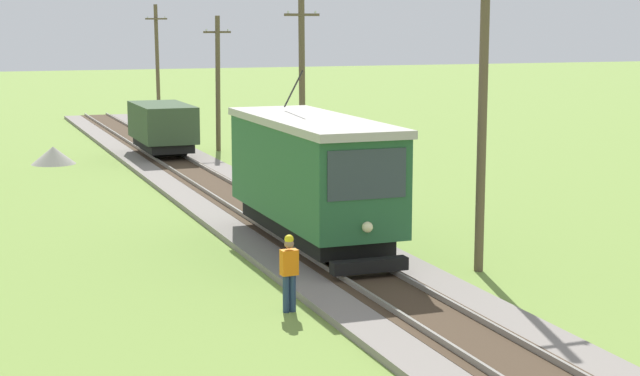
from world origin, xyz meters
TOP-DOWN VIEW (x-y plane):
  - red_tram at (0.00, 16.40)m, footprint 2.60×8.54m
  - freight_car at (0.00, 37.36)m, footprint 2.40×5.20m
  - utility_pole_near_tram at (3.27, 12.56)m, footprint 1.40×0.27m
  - utility_pole_mid at (3.27, 26.57)m, footprint 1.40×0.38m
  - utility_pole_far at (3.27, 39.35)m, footprint 1.40×0.46m
  - utility_pole_distant at (3.27, 54.58)m, footprint 1.40×0.57m
  - gravel_pile at (-5.11, 37.37)m, footprint 2.03×2.03m
  - track_worker at (-2.62, 10.67)m, footprint 0.39×0.26m

SIDE VIEW (x-z plane):
  - gravel_pile at x=-5.11m, z-range 0.00..0.81m
  - track_worker at x=-2.62m, z-range 0.09..1.88m
  - freight_car at x=0.00m, z-range 0.40..2.71m
  - red_tram at x=0.00m, z-range -0.20..4.59m
  - utility_pole_far at x=3.27m, z-range 0.10..6.89m
  - utility_pole_distant at x=3.27m, z-range 0.10..7.68m
  - utility_pole_mid at x=3.27m, z-range 0.10..7.77m
  - utility_pole_near_tram at x=3.27m, z-range 0.10..8.30m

